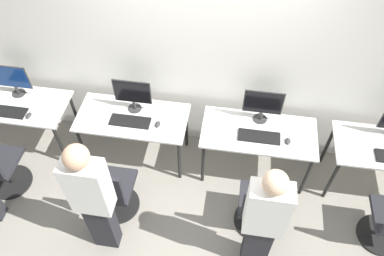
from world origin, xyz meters
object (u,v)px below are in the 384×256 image
at_px(mouse_far_left, 29,115).
at_px(person_left, 93,198).
at_px(monitor_right, 263,105).
at_px(office_chair_left, 112,193).
at_px(mouse_right, 288,141).
at_px(keyboard_far_left, 7,112).
at_px(monitor_far_left, 12,79).
at_px(keyboard_right, 259,137).
at_px(monitor_left, 132,94).
at_px(person_right, 264,220).
at_px(keyboard_left, 130,121).
at_px(office_chair_right, 259,209).
at_px(mouse_left, 158,124).

distance_m(mouse_far_left, person_left, 1.51).
bearing_deg(monitor_right, office_chair_left, -146.40).
xyz_separation_m(monitor_right, mouse_right, (0.31, -0.29, -0.22)).
bearing_deg(keyboard_far_left, monitor_far_left, 90.00).
distance_m(monitor_right, keyboard_right, 0.35).
distance_m(monitor_left, person_right, 1.96).
bearing_deg(keyboard_right, keyboard_left, -179.96).
xyz_separation_m(keyboard_far_left, monitor_right, (2.88, 0.34, 0.23)).
bearing_deg(monitor_right, keyboard_far_left, -173.22).
bearing_deg(keyboard_right, person_right, -86.43).
relative_size(keyboard_far_left, office_chair_left, 0.50).
bearing_deg(office_chair_right, person_left, -165.15).
bearing_deg(office_chair_left, office_chair_right, 1.67).
height_order(monitor_left, keyboard_left, monitor_left).
distance_m(mouse_right, office_chair_right, 0.79).
bearing_deg(monitor_right, monitor_far_left, -179.33).
xyz_separation_m(monitor_left, monitor_right, (1.44, 0.06, 0.00)).
xyz_separation_m(keyboard_right, office_chair_right, (0.08, -0.68, -0.36)).
bearing_deg(keyboard_right, office_chair_right, -83.42).
bearing_deg(monitor_right, person_left, -137.44).
height_order(office_chair_left, office_chair_right, same).
distance_m(keyboard_left, office_chair_left, 0.81).
xyz_separation_m(monitor_left, office_chair_right, (1.52, -0.88, -0.58)).
bearing_deg(monitor_right, keyboard_left, -169.45).
distance_m(monitor_left, keyboard_right, 1.47).
bearing_deg(person_right, keyboard_right, 93.57).
distance_m(keyboard_left, person_right, 1.83).
distance_m(mouse_far_left, keyboard_right, 2.60).
bearing_deg(monitor_right, mouse_right, -42.82).
xyz_separation_m(office_chair_left, monitor_right, (1.49, 0.99, 0.58)).
bearing_deg(monitor_far_left, mouse_far_left, -49.85).
xyz_separation_m(keyboard_far_left, monitor_left, (1.44, 0.28, 0.23)).
height_order(person_left, person_right, person_left).
xyz_separation_m(mouse_far_left, mouse_right, (2.91, 0.08, 0.00)).
bearing_deg(monitor_right, person_right, -87.16).
bearing_deg(keyboard_far_left, mouse_right, 1.01).
xyz_separation_m(monitor_left, person_left, (-0.04, -1.30, -0.06)).
xyz_separation_m(monitor_left, keyboard_right, (1.44, -0.21, -0.23)).
relative_size(mouse_left, mouse_right, 1.00).
distance_m(keyboard_far_left, person_left, 1.74).
relative_size(keyboard_far_left, person_left, 0.28).
relative_size(monitor_left, person_right, 0.27).
distance_m(keyboard_left, person_left, 1.10).
bearing_deg(office_chair_right, monitor_left, 149.75).
bearing_deg(person_right, mouse_far_left, 160.47).
height_order(monitor_left, office_chair_right, monitor_left).
relative_size(monitor_far_left, mouse_right, 4.74).
xyz_separation_m(monitor_far_left, person_left, (1.40, -1.32, -0.06)).
bearing_deg(keyboard_right, mouse_far_left, -177.85).
height_order(keyboard_left, mouse_left, mouse_left).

